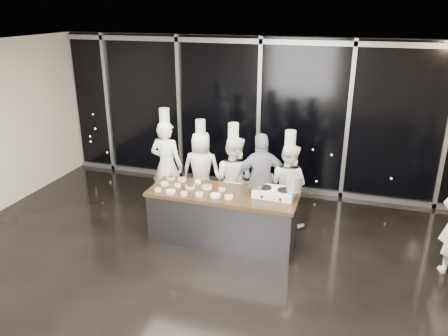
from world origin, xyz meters
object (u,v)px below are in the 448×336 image
object	(u,v)px
chef_far_left	(167,165)
chef_left	(201,169)
stove	(274,192)
chef_center	(233,178)
chef_right	(288,184)
frying_pan	(256,184)
guest	(261,180)
demo_counter	(223,217)
stock_pot	(294,184)

from	to	relation	value
chef_far_left	chef_left	size ratio (longest dim) A/B	1.13
stove	chef_center	world-z (taller)	chef_center
chef_far_left	chef_right	size ratio (longest dim) A/B	1.14
frying_pan	chef_right	bearing A→B (deg)	68.46
chef_far_left	guest	size ratio (longest dim) A/B	1.17
demo_counter	stove	xyz separation A→B (m)	(0.83, 0.11, 0.51)
guest	stove	bearing A→B (deg)	94.19
chef_far_left	chef_center	world-z (taller)	chef_far_left
stove	guest	xyz separation A→B (m)	(-0.37, 0.72, -0.11)
frying_pan	chef_far_left	world-z (taller)	chef_far_left
demo_counter	stove	size ratio (longest dim) A/B	3.72
stock_pot	chef_center	size ratio (longest dim) A/B	0.13
chef_center	chef_right	world-z (taller)	chef_center
chef_far_left	chef_left	bearing A→B (deg)	-152.23
stove	guest	world-z (taller)	guest
chef_far_left	stock_pot	bearing A→B (deg)	165.84
stock_pot	chef_right	xyz separation A→B (m)	(-0.23, 0.88, -0.38)
demo_counter	guest	distance (m)	1.03
chef_center	guest	distance (m)	0.53
demo_counter	chef_right	bearing A→B (deg)	46.91
demo_counter	stove	distance (m)	0.98
demo_counter	stock_pot	size ratio (longest dim) A/B	10.23
stock_pot	chef_left	distance (m)	2.27
chef_far_left	chef_right	xyz separation A→B (m)	(2.33, 0.06, -0.13)
frying_pan	chef_left	distance (m)	1.73
stock_pot	chef_right	size ratio (longest dim) A/B	0.14
frying_pan	chef_far_left	xyz separation A→B (m)	(-1.94, 0.79, -0.16)
stove	stock_pot	xyz separation A→B (m)	(0.31, -0.01, 0.20)
demo_counter	frying_pan	distance (m)	0.81
stove	chef_left	world-z (taller)	chef_left
chef_left	frying_pan	bearing A→B (deg)	132.56
guest	chef_right	bearing A→B (deg)	174.29
demo_counter	chef_left	size ratio (longest dim) A/B	1.39
chef_far_left	guest	distance (m)	1.88
stock_pot	chef_center	bearing A→B (deg)	148.89
chef_center	chef_right	size ratio (longest dim) A/B	1.05
guest	demo_counter	bearing A→B (deg)	38.12
stock_pot	chef_left	xyz separation A→B (m)	(-1.96, 1.09, -0.38)
chef_far_left	stove	bearing A→B (deg)	163.83
chef_far_left	chef_left	distance (m)	0.67
stock_pot	chef_left	world-z (taller)	chef_left
demo_counter	frying_pan	bearing A→B (deg)	12.95
chef_center	guest	size ratio (longest dim) A/B	1.08
stove	frying_pan	world-z (taller)	frying_pan
stock_pot	chef_center	xyz separation A→B (m)	(-1.21, 0.73, -0.34)
demo_counter	chef_right	distance (m)	1.37
chef_right	guest	bearing A→B (deg)	40.55
stove	frying_pan	distance (m)	0.33
chef_left	guest	xyz separation A→B (m)	(1.27, -0.35, 0.07)
chef_far_left	chef_center	distance (m)	1.36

